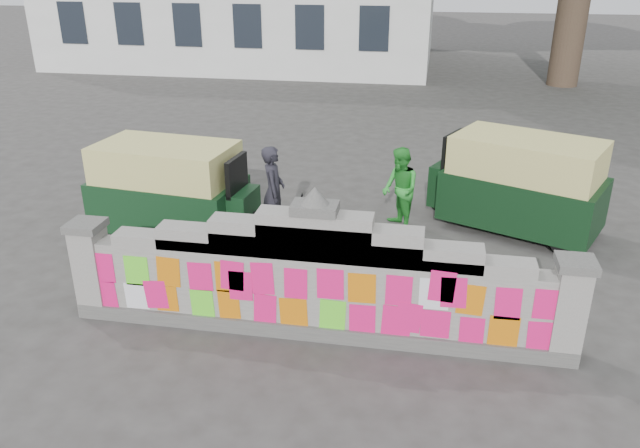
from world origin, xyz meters
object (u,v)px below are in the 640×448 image
(cyclist_bike, at_px, (275,223))
(pedestrian, at_px, (400,189))
(cyclist_rider, at_px, (274,206))
(rickshaw_left, at_px, (172,188))
(rickshaw_right, at_px, (519,183))

(cyclist_bike, height_order, pedestrian, pedestrian)
(cyclist_rider, bearing_deg, cyclist_bike, -0.00)
(cyclist_rider, relative_size, rickshaw_left, 0.51)
(rickshaw_right, bearing_deg, cyclist_bike, 45.13)
(cyclist_rider, height_order, pedestrian, cyclist_rider)
(cyclist_bike, distance_m, rickshaw_left, 1.92)
(pedestrian, relative_size, rickshaw_left, 0.50)
(cyclist_rider, bearing_deg, rickshaw_left, 70.80)
(cyclist_rider, xyz_separation_m, pedestrian, (1.96, 1.18, -0.01))
(rickshaw_left, bearing_deg, cyclist_rider, -2.09)
(cyclist_bike, height_order, rickshaw_left, rickshaw_left)
(cyclist_rider, distance_m, rickshaw_left, 1.88)
(rickshaw_left, xyz_separation_m, rickshaw_right, (5.84, 1.23, 0.04))
(pedestrian, height_order, rickshaw_left, rickshaw_left)
(rickshaw_right, bearing_deg, pedestrian, 33.67)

